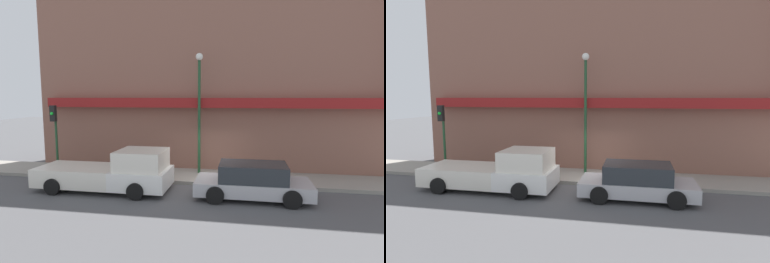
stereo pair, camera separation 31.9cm
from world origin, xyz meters
The scene contains 8 objects.
ground_plane centered at (0.00, 0.00, 0.00)m, with size 80.00×80.00×0.00m, color #4C4C4F.
sidewalk centered at (0.00, 1.26, 0.08)m, with size 36.00×2.52×0.16m.
building centered at (0.01, 4.00, 5.52)m, with size 19.80×3.80×11.07m.
pickup_truck centered at (-3.88, -1.29, 0.79)m, with size 5.79×2.24×1.81m.
parked_car centered at (2.04, -1.29, 0.69)m, with size 4.52×2.06×1.41m.
fire_hydrant centered at (2.55, 0.36, 0.51)m, with size 0.21×0.21×0.70m.
street_lamp centered at (-0.56, 1.68, 3.88)m, with size 0.36×0.36×6.00m.
traffic_light centered at (-7.77, 0.49, 2.54)m, with size 0.28×0.42×3.44m.
Camera 2 is at (1.97, -13.07, 4.05)m, focal length 28.00 mm.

